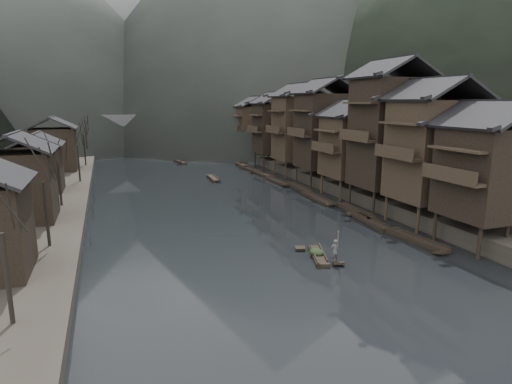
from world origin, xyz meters
name	(u,v)px	position (x,y,z in m)	size (l,w,h in m)	color
water	(261,238)	(0.00, 0.00, 0.00)	(300.00, 300.00, 0.00)	black
right_bank	(356,157)	(35.00, 40.00, 0.90)	(40.00, 200.00, 1.80)	#2D2823
stilt_houses	(331,124)	(17.28, 19.10, 8.97)	(9.00, 67.60, 16.87)	black
left_houses	(34,158)	(-20.50, 20.12, 5.66)	(8.10, 53.20, 8.73)	black
bare_trees	(69,145)	(-17.00, 25.42, 6.56)	(3.76, 75.71, 7.53)	black
moored_sampans	(274,178)	(11.89, 26.81, 0.20)	(3.30, 73.99, 0.47)	black
midriver_boats	(196,170)	(2.11, 39.62, 0.20)	(3.45, 25.65, 0.44)	black
stone_bridge	(160,130)	(0.00, 72.00, 5.11)	(40.00, 6.00, 9.00)	#4C4C4F
hills	(144,2)	(7.37, 168.45, 54.15)	(320.00, 380.00, 118.24)	black
hero_sampan	(319,255)	(2.58, -6.11, 0.20)	(2.27, 4.76, 0.43)	black
cargo_heap	(317,248)	(2.51, -5.90, 0.75)	(1.04, 1.37, 0.63)	black
boatman	(335,248)	(3.09, -7.69, 1.30)	(0.64, 0.42, 1.74)	#4F4F51
bamboo_pole	(339,215)	(3.29, -7.69, 3.80)	(0.06, 0.06, 3.85)	#8C7A51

